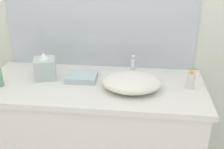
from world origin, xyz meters
TOP-DOWN VIEW (x-y plane):
  - bathroom_wall_rear at (0.00, 0.73)m, footprint 6.00×0.06m
  - vanity_counter at (-0.04, 0.39)m, footprint 1.41×0.60m
  - sink_basin at (0.20, 0.35)m, footprint 0.37×0.30m
  - faucet at (0.20, 0.52)m, footprint 0.03×0.14m
  - lotion_bottle at (0.56, 0.40)m, footprint 0.05×0.05m
  - tissue_box at (-0.37, 0.44)m, footprint 0.17×0.17m
  - folded_hand_towel at (-0.13, 0.44)m, footprint 0.20×0.16m

SIDE VIEW (x-z plane):
  - vanity_counter at x=-0.04m, z-range 0.00..0.89m
  - folded_hand_towel at x=-0.13m, z-range 0.88..0.92m
  - sink_basin at x=0.20m, z-range 0.88..0.98m
  - lotion_bottle at x=0.56m, z-range 0.88..0.99m
  - tissue_box at x=-0.37m, z-range 0.87..1.05m
  - faucet at x=0.20m, z-range 0.89..1.04m
  - bathroom_wall_rear at x=0.00m, z-range 0.00..2.60m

